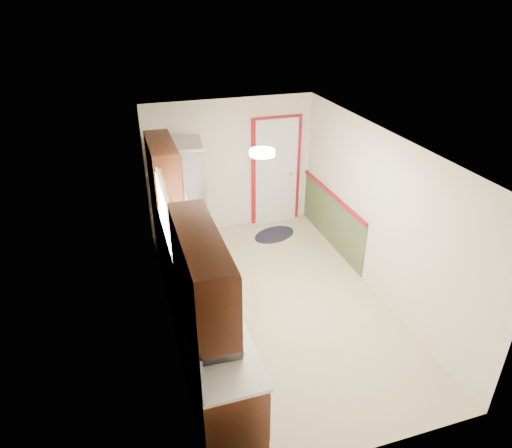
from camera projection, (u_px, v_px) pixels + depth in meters
room_shell at (278, 229)px, 6.04m from camera, size 3.20×5.20×2.52m
kitchen_run at (192, 282)px, 5.65m from camera, size 0.63×4.00×2.20m
back_wall_trim at (288, 182)px, 8.32m from camera, size 1.12×2.30×2.08m
ceiling_fixture at (262, 153)px, 5.25m from camera, size 0.30×0.30×0.06m
microwave at (218, 327)px, 4.41m from camera, size 0.35×0.61×0.40m
refrigerator at (180, 198)px, 7.50m from camera, size 0.88×0.84×1.91m
rug at (274, 235)px, 8.37m from camera, size 0.96×0.80×0.01m
cooktop at (179, 227)px, 6.65m from camera, size 0.47×0.56×0.02m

